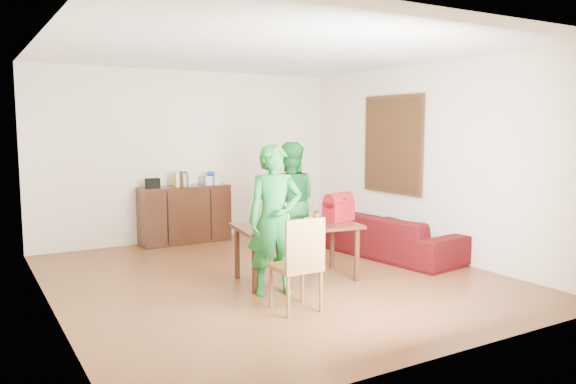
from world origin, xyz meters
TOP-DOWN VIEW (x-y plane):
  - room at (0.01, 0.13)m, footprint 5.20×5.70m
  - table at (0.19, -0.23)m, footprint 1.54×1.00m
  - chair at (-0.40, -1.19)m, footprint 0.44×0.42m
  - person_near at (-0.31, -0.58)m, footprint 0.69×0.56m
  - person_far at (0.57, 0.59)m, footprint 0.97×0.88m
  - laptop at (0.04, -0.25)m, footprint 0.39×0.32m
  - bananas at (0.11, -0.62)m, footprint 0.17×0.13m
  - bottle at (0.26, -0.55)m, footprint 0.09×0.09m
  - red_bag at (0.77, -0.27)m, footprint 0.41×0.29m
  - sofa at (1.95, 0.10)m, footprint 1.06×2.14m

SIDE VIEW (x-z plane):
  - chair at x=-0.40m, z-range -0.20..0.75m
  - sofa at x=1.95m, z-range 0.00..0.60m
  - table at x=0.19m, z-range 0.26..0.93m
  - bananas at x=0.11m, z-range 0.67..0.73m
  - laptop at x=0.04m, z-range 0.60..0.84m
  - bottle at x=0.26m, z-range 0.67..0.87m
  - red_bag at x=0.77m, z-range 0.67..0.95m
  - person_far at x=0.57m, z-range 0.00..1.62m
  - person_near at x=-0.31m, z-range 0.00..1.64m
  - room at x=0.01m, z-range -0.14..2.76m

